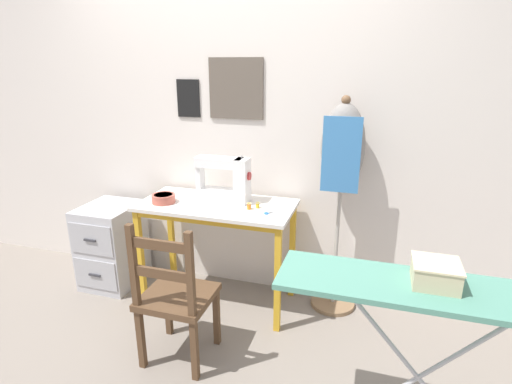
% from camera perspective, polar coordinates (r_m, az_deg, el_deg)
% --- Properties ---
extents(ground_plane, '(14.00, 14.00, 0.00)m').
position_cam_1_polar(ground_plane, '(2.95, -7.24, -17.65)').
color(ground_plane, gray).
extents(wall_back, '(10.00, 0.07, 2.55)m').
position_cam_1_polar(wall_back, '(2.99, -3.51, 9.54)').
color(wall_back, silver).
rests_on(wall_back, ground_plane).
extents(sewing_table, '(1.09, 0.53, 0.77)m').
position_cam_1_polar(sewing_table, '(2.83, -5.69, -3.72)').
color(sewing_table, silver).
rests_on(sewing_table, ground_plane).
extents(sewing_machine, '(0.40, 0.15, 0.34)m').
position_cam_1_polar(sewing_machine, '(2.81, -4.32, 1.57)').
color(sewing_machine, white).
rests_on(sewing_machine, sewing_table).
extents(fabric_bowl, '(0.16, 0.16, 0.06)m').
position_cam_1_polar(fabric_bowl, '(2.88, -13.07, -0.88)').
color(fabric_bowl, '#B25647').
rests_on(fabric_bowl, sewing_table).
extents(scissors, '(0.14, 0.11, 0.01)m').
position_cam_1_polar(scissors, '(2.62, 2.26, -2.98)').
color(scissors, silver).
rests_on(scissors, sewing_table).
extents(thread_spool_near_machine, '(0.04, 0.04, 0.04)m').
position_cam_1_polar(thread_spool_near_machine, '(2.67, -1.00, -2.06)').
color(thread_spool_near_machine, orange).
rests_on(thread_spool_near_machine, sewing_table).
extents(thread_spool_mid_table, '(0.03, 0.03, 0.04)m').
position_cam_1_polar(thread_spool_mid_table, '(2.70, 0.22, -1.91)').
color(thread_spool_mid_table, yellow).
rests_on(thread_spool_mid_table, sewing_table).
extents(wooden_chair, '(0.40, 0.38, 0.90)m').
position_cam_1_polar(wooden_chair, '(2.43, -11.43, -14.54)').
color(wooden_chair, '#513823').
rests_on(wooden_chair, ground_plane).
extents(filing_cabinet, '(0.40, 0.48, 0.65)m').
position_cam_1_polar(filing_cabinet, '(3.41, -19.87, -7.10)').
color(filing_cabinet, '#B7B7BC').
rests_on(filing_cabinet, ground_plane).
extents(dress_form, '(0.32, 0.32, 1.52)m').
position_cam_1_polar(dress_form, '(2.70, 12.16, 4.04)').
color(dress_form, '#846647').
rests_on(dress_form, ground_plane).
extents(ironing_board, '(1.23, 0.33, 0.87)m').
position_cam_1_polar(ironing_board, '(1.79, 23.62, -13.69)').
color(ironing_board, '#518E7A').
rests_on(ironing_board, ground_plane).
extents(storage_box, '(0.18, 0.18, 0.10)m').
position_cam_1_polar(storage_box, '(1.77, 24.26, -10.56)').
color(storage_box, beige).
rests_on(storage_box, ironing_board).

